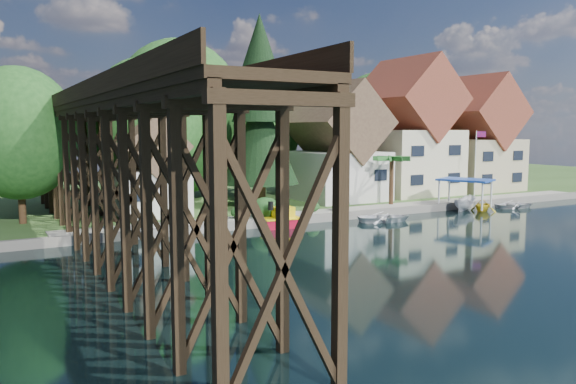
% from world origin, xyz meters
% --- Properties ---
extents(ground, '(140.00, 140.00, 0.00)m').
position_xyz_m(ground, '(0.00, 0.00, 0.00)').
color(ground, black).
rests_on(ground, ground).
extents(bank, '(140.00, 52.00, 0.50)m').
position_xyz_m(bank, '(0.00, 34.00, 0.25)').
color(bank, '#335221').
rests_on(bank, ground).
extents(seawall, '(60.00, 0.40, 0.62)m').
position_xyz_m(seawall, '(4.00, 8.00, 0.31)').
color(seawall, slate).
rests_on(seawall, ground).
extents(promenade, '(50.00, 2.60, 0.06)m').
position_xyz_m(promenade, '(6.00, 9.30, 0.53)').
color(promenade, gray).
rests_on(promenade, bank).
extents(trestle_bridge, '(4.12, 44.18, 9.30)m').
position_xyz_m(trestle_bridge, '(-16.00, 5.17, 5.35)').
color(trestle_bridge, black).
rests_on(trestle_bridge, ground).
extents(house_left, '(7.64, 8.64, 11.02)m').
position_xyz_m(house_left, '(7.00, 16.00, 5.14)').
color(house_left, silver).
rests_on(house_left, bank).
extents(house_center, '(8.65, 9.18, 13.89)m').
position_xyz_m(house_center, '(16.00, 16.50, 6.42)').
color(house_center, beige).
rests_on(house_center, bank).
extents(house_right, '(8.15, 8.64, 12.45)m').
position_xyz_m(house_right, '(25.00, 16.00, 5.78)').
color(house_right, tan).
rests_on(house_right, bank).
extents(shed, '(5.09, 5.40, 7.85)m').
position_xyz_m(shed, '(-11.00, 14.50, 3.83)').
color(shed, silver).
rests_on(shed, bank).
extents(bg_trees, '(49.90, 13.30, 10.57)m').
position_xyz_m(bg_trees, '(1.00, 21.25, 7.29)').
color(bg_trees, '#382314').
rests_on(bg_trees, bank).
extents(shrubs, '(15.76, 2.47, 1.70)m').
position_xyz_m(shrubs, '(-4.60, 9.26, 1.23)').
color(shrubs, '#174019').
rests_on(shrubs, bank).
extents(conifer, '(6.55, 6.55, 16.12)m').
position_xyz_m(conifer, '(-1.57, 14.77, 8.26)').
color(conifer, '#382314').
rests_on(conifer, bank).
extents(palm_tree, '(4.16, 4.16, 4.50)m').
position_xyz_m(palm_tree, '(8.89, 10.21, 4.43)').
color(palm_tree, '#382314').
rests_on(palm_tree, bank).
extents(flagpole, '(0.95, 0.45, 6.47)m').
position_xyz_m(flagpole, '(20.44, 11.32, 4.47)').
color(flagpole, white).
rests_on(flagpole, bank).
extents(tugboat, '(2.91, 1.79, 2.01)m').
position_xyz_m(tugboat, '(-3.59, 7.19, 0.60)').
color(tugboat, '#A80B22').
rests_on(tugboat, ground).
extents(boat_white_a, '(4.76, 4.00, 0.84)m').
position_xyz_m(boat_white_a, '(4.61, 5.69, 0.42)').
color(boat_white_a, white).
rests_on(boat_white_a, ground).
extents(boat_canopy, '(4.48, 5.15, 2.78)m').
position_xyz_m(boat_canopy, '(14.57, 7.12, 1.19)').
color(boat_canopy, silver).
rests_on(boat_canopy, ground).
extents(boat_yellow, '(3.29, 3.11, 1.37)m').
position_xyz_m(boat_yellow, '(15.49, 5.93, 0.69)').
color(boat_yellow, gold).
rests_on(boat_yellow, ground).
extents(boat_white_b, '(4.17, 3.39, 0.76)m').
position_xyz_m(boat_white_b, '(19.79, 6.04, 0.38)').
color(boat_white_b, silver).
rests_on(boat_white_b, ground).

